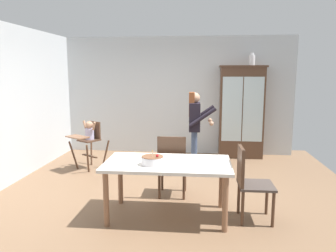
{
  "coord_description": "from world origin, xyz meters",
  "views": [
    {
      "loc": [
        0.62,
        -4.92,
        1.88
      ],
      "look_at": [
        0.01,
        0.7,
        0.95
      ],
      "focal_mm": 34.67,
      "sensor_mm": 36.0,
      "label": 1
    }
  ],
  "objects_px": {
    "birthday_cake": "(153,160)",
    "dining_chair_far_side": "(172,162)",
    "dining_chair_right_end": "(248,178)",
    "high_chair_with_toddler": "(89,136)",
    "adult_person": "(195,123)",
    "ceramic_vase": "(252,60)",
    "china_cabinet": "(241,112)",
    "dining_table": "(168,169)"
  },
  "relations": [
    {
      "from": "dining_chair_right_end",
      "to": "dining_table",
      "type": "bearing_deg",
      "value": 89.17
    },
    {
      "from": "adult_person",
      "to": "dining_table",
      "type": "relative_size",
      "value": 0.94
    },
    {
      "from": "dining_chair_right_end",
      "to": "high_chair_with_toddler",
      "type": "bearing_deg",
      "value": 53.38
    },
    {
      "from": "china_cabinet",
      "to": "birthday_cake",
      "type": "distance_m",
      "value": 3.69
    },
    {
      "from": "china_cabinet",
      "to": "ceramic_vase",
      "type": "relative_size",
      "value": 7.54
    },
    {
      "from": "birthday_cake",
      "to": "dining_chair_right_end",
      "type": "xyz_separation_m",
      "value": [
        1.2,
        0.14,
        -0.24
      ]
    },
    {
      "from": "adult_person",
      "to": "dining_table",
      "type": "xyz_separation_m",
      "value": [
        -0.3,
        -1.9,
        -0.32
      ]
    },
    {
      "from": "china_cabinet",
      "to": "dining_table",
      "type": "xyz_separation_m",
      "value": [
        -1.29,
        -3.25,
        -0.37
      ]
    },
    {
      "from": "adult_person",
      "to": "dining_chair_right_end",
      "type": "relative_size",
      "value": 1.59
    },
    {
      "from": "china_cabinet",
      "to": "dining_chair_right_end",
      "type": "height_order",
      "value": "china_cabinet"
    },
    {
      "from": "dining_chair_right_end",
      "to": "dining_chair_far_side",
      "type": "bearing_deg",
      "value": 56.25
    },
    {
      "from": "high_chair_with_toddler",
      "to": "dining_chair_far_side",
      "type": "bearing_deg",
      "value": -5.26
    },
    {
      "from": "high_chair_with_toddler",
      "to": "birthday_cake",
      "type": "distance_m",
      "value": 2.67
    },
    {
      "from": "high_chair_with_toddler",
      "to": "dining_table",
      "type": "bearing_deg",
      "value": -16.72
    },
    {
      "from": "china_cabinet",
      "to": "adult_person",
      "type": "distance_m",
      "value": 1.68
    },
    {
      "from": "high_chair_with_toddler",
      "to": "adult_person",
      "type": "distance_m",
      "value": 2.1
    },
    {
      "from": "birthday_cake",
      "to": "dining_chair_far_side",
      "type": "xyz_separation_m",
      "value": [
        0.17,
        0.8,
        -0.24
      ]
    },
    {
      "from": "china_cabinet",
      "to": "dining_chair_right_end",
      "type": "bearing_deg",
      "value": -94.53
    },
    {
      "from": "ceramic_vase",
      "to": "birthday_cake",
      "type": "distance_m",
      "value": 4.01
    },
    {
      "from": "dining_table",
      "to": "dining_chair_far_side",
      "type": "xyz_separation_m",
      "value": [
        -0.01,
        0.67,
        -0.09
      ]
    },
    {
      "from": "ceramic_vase",
      "to": "dining_chair_right_end",
      "type": "distance_m",
      "value": 3.64
    },
    {
      "from": "ceramic_vase",
      "to": "adult_person",
      "type": "bearing_deg",
      "value": -130.93
    },
    {
      "from": "high_chair_with_toddler",
      "to": "adult_person",
      "type": "xyz_separation_m",
      "value": [
        2.07,
        -0.1,
        0.31
      ]
    },
    {
      "from": "ceramic_vase",
      "to": "dining_chair_right_end",
      "type": "relative_size",
      "value": 0.28
    },
    {
      "from": "adult_person",
      "to": "dining_chair_right_end",
      "type": "height_order",
      "value": "adult_person"
    },
    {
      "from": "adult_person",
      "to": "birthday_cake",
      "type": "bearing_deg",
      "value": 164.3
    },
    {
      "from": "birthday_cake",
      "to": "dining_chair_far_side",
      "type": "bearing_deg",
      "value": 78.26
    },
    {
      "from": "birthday_cake",
      "to": "dining_chair_far_side",
      "type": "relative_size",
      "value": 0.29
    },
    {
      "from": "ceramic_vase",
      "to": "high_chair_with_toddler",
      "type": "bearing_deg",
      "value": -158.84
    },
    {
      "from": "birthday_cake",
      "to": "dining_chair_right_end",
      "type": "height_order",
      "value": "dining_chair_right_end"
    },
    {
      "from": "high_chair_with_toddler",
      "to": "birthday_cake",
      "type": "relative_size",
      "value": 3.39
    },
    {
      "from": "birthday_cake",
      "to": "high_chair_with_toddler",
      "type": "bearing_deg",
      "value": 126.89
    },
    {
      "from": "adult_person",
      "to": "ceramic_vase",
      "type": "bearing_deg",
      "value": -43.61
    },
    {
      "from": "adult_person",
      "to": "dining_table",
      "type": "distance_m",
      "value": 1.94
    },
    {
      "from": "ceramic_vase",
      "to": "birthday_cake",
      "type": "bearing_deg",
      "value": -115.92
    },
    {
      "from": "high_chair_with_toddler",
      "to": "adult_person",
      "type": "relative_size",
      "value": 0.62
    },
    {
      "from": "china_cabinet",
      "to": "ceramic_vase",
      "type": "xyz_separation_m",
      "value": [
        0.19,
        0.0,
        1.13
      ]
    },
    {
      "from": "china_cabinet",
      "to": "ceramic_vase",
      "type": "height_order",
      "value": "ceramic_vase"
    },
    {
      "from": "high_chair_with_toddler",
      "to": "dining_chair_far_side",
      "type": "xyz_separation_m",
      "value": [
        1.77,
        -1.33,
        -0.1
      ]
    },
    {
      "from": "adult_person",
      "to": "dining_chair_right_end",
      "type": "xyz_separation_m",
      "value": [
        0.73,
        -1.89,
        -0.41
      ]
    },
    {
      "from": "ceramic_vase",
      "to": "high_chair_with_toddler",
      "type": "relative_size",
      "value": 0.28
    },
    {
      "from": "adult_person",
      "to": "dining_chair_far_side",
      "type": "bearing_deg",
      "value": 163.47
    }
  ]
}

